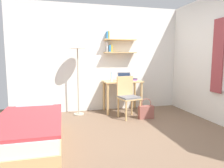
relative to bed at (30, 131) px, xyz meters
The scene contains 10 objects.
ground_plane 1.48m from the bed, ahead, with size 5.28×5.28×0.00m, color brown.
wall_back 2.65m from the bed, 52.66° to the left, with size 4.40×0.27×2.60m.
bed is the anchor object (origin of this frame).
desk 2.51m from the bed, 40.13° to the left, with size 0.92×0.55×0.77m.
desk_chair 2.20m from the bed, 30.55° to the left, with size 0.51×0.49×0.91m.
standing_lamp 2.21m from the bed, 62.14° to the left, with size 0.40×0.40×1.75m.
laptop 2.62m from the bed, 39.58° to the left, with size 0.34×0.22×0.20m.
water_bottle 2.31m from the bed, 43.41° to the left, with size 0.06×0.06×0.22m, color silver.
book_stack 2.81m from the bed, 37.02° to the left, with size 0.17×0.24×0.05m.
handbag 2.41m from the bed, 22.03° to the left, with size 0.33×0.11×0.45m.
Camera 1 is at (-0.99, -2.97, 1.31)m, focal length 32.27 mm.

